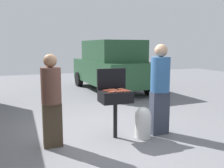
% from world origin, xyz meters
% --- Properties ---
extents(ground_plane, '(24.00, 24.00, 0.00)m').
position_xyz_m(ground_plane, '(0.00, 0.00, 0.00)').
color(ground_plane, slate).
extents(bbq_grill, '(0.60, 0.44, 0.94)m').
position_xyz_m(bbq_grill, '(0.16, -0.18, 0.80)').
color(bbq_grill, black).
rests_on(bbq_grill, ground).
extents(grill_lid_open, '(0.60, 0.05, 0.42)m').
position_xyz_m(grill_lid_open, '(0.16, 0.04, 1.15)').
color(grill_lid_open, black).
rests_on(grill_lid_open, bbq_grill).
extents(hot_dog_0, '(0.13, 0.03, 0.03)m').
position_xyz_m(hot_dog_0, '(0.33, -0.25, 0.95)').
color(hot_dog_0, '#B74C33').
rests_on(hot_dog_0, bbq_grill).
extents(hot_dog_1, '(0.13, 0.03, 0.03)m').
position_xyz_m(hot_dog_1, '(0.33, -0.17, 0.95)').
color(hot_dog_1, '#AD4228').
rests_on(hot_dog_1, bbq_grill).
extents(hot_dog_2, '(0.13, 0.04, 0.03)m').
position_xyz_m(hot_dog_2, '(0.15, -0.16, 0.95)').
color(hot_dog_2, '#B74C33').
rests_on(hot_dog_2, bbq_grill).
extents(hot_dog_3, '(0.13, 0.03, 0.03)m').
position_xyz_m(hot_dog_3, '(0.34, -0.35, 0.95)').
color(hot_dog_3, '#C6593D').
rests_on(hot_dog_3, bbq_grill).
extents(hot_dog_4, '(0.13, 0.03, 0.03)m').
position_xyz_m(hot_dog_4, '(0.14, -0.12, 0.95)').
color(hot_dog_4, '#AD4228').
rests_on(hot_dog_4, bbq_grill).
extents(hot_dog_5, '(0.13, 0.03, 0.03)m').
position_xyz_m(hot_dog_5, '(0.01, -0.33, 0.95)').
color(hot_dog_5, '#C6593D').
rests_on(hot_dog_5, bbq_grill).
extents(hot_dog_6, '(0.13, 0.03, 0.03)m').
position_xyz_m(hot_dog_6, '(0.17, -0.21, 0.95)').
color(hot_dog_6, '#C6593D').
rests_on(hot_dog_6, bbq_grill).
extents(hot_dog_7, '(0.13, 0.04, 0.03)m').
position_xyz_m(hot_dog_7, '(0.29, -0.20, 0.95)').
color(hot_dog_7, '#AD4228').
rests_on(hot_dog_7, bbq_grill).
extents(hot_dog_8, '(0.13, 0.03, 0.03)m').
position_xyz_m(hot_dog_8, '(0.10, -0.30, 0.95)').
color(hot_dog_8, '#C6593D').
rests_on(hot_dog_8, bbq_grill).
extents(hot_dog_9, '(0.13, 0.03, 0.03)m').
position_xyz_m(hot_dog_9, '(0.19, -0.35, 0.95)').
color(hot_dog_9, '#B74C33').
rests_on(hot_dog_9, bbq_grill).
extents(hot_dog_10, '(0.13, 0.03, 0.03)m').
position_xyz_m(hot_dog_10, '(0.01, -0.16, 0.95)').
color(hot_dog_10, '#AD4228').
rests_on(hot_dog_10, bbq_grill).
extents(hot_dog_11, '(0.13, 0.03, 0.03)m').
position_xyz_m(hot_dog_11, '(0.32, -0.05, 0.95)').
color(hot_dog_11, '#C6593D').
rests_on(hot_dog_11, bbq_grill).
extents(hot_dog_12, '(0.13, 0.03, 0.03)m').
position_xyz_m(hot_dog_12, '(0.08, -0.26, 0.95)').
color(hot_dog_12, '#AD4228').
rests_on(hot_dog_12, bbq_grill).
extents(hot_dog_13, '(0.13, 0.03, 0.03)m').
position_xyz_m(hot_dog_13, '(0.26, -0.29, 0.95)').
color(hot_dog_13, '#C6593D').
rests_on(hot_dog_13, bbq_grill).
extents(hot_dog_14, '(0.13, 0.03, 0.03)m').
position_xyz_m(hot_dog_14, '(-0.00, -0.10, 0.95)').
color(hot_dog_14, '#AD4228').
rests_on(hot_dog_14, bbq_grill).
extents(hot_dog_15, '(0.13, 0.04, 0.03)m').
position_xyz_m(hot_dog_15, '(0.13, -0.06, 0.95)').
color(hot_dog_15, '#C6593D').
rests_on(hot_dog_15, bbq_grill).
extents(propane_tank, '(0.32, 0.32, 0.62)m').
position_xyz_m(propane_tank, '(0.68, -0.37, 0.32)').
color(propane_tank, silver).
rests_on(propane_tank, ground).
extents(person_left, '(0.35, 0.35, 1.67)m').
position_xyz_m(person_left, '(-1.06, -0.22, 0.91)').
color(person_left, '#3F3323').
rests_on(person_left, ground).
extents(person_right, '(0.39, 0.39, 1.84)m').
position_xyz_m(person_right, '(1.09, -0.29, 1.00)').
color(person_right, '#333847').
rests_on(person_right, ground).
extents(parked_minivan, '(2.25, 4.51, 2.02)m').
position_xyz_m(parked_minivan, '(1.94, 4.91, 1.03)').
color(parked_minivan, '#234C2D').
rests_on(parked_minivan, ground).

